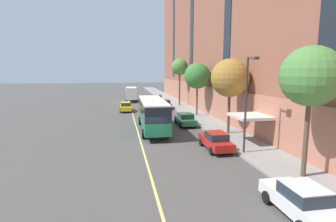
{
  "coord_description": "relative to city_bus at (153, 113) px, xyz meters",
  "views": [
    {
      "loc": [
        -2.67,
        -23.12,
        6.65
      ],
      "look_at": [
        3.0,
        8.05,
        1.8
      ],
      "focal_mm": 28.0,
      "sensor_mm": 36.0,
      "label": 1
    }
  ],
  "objects": [
    {
      "name": "ground_plane",
      "position": [
        -0.79,
        -5.37,
        -2.05
      ],
      "size": [
        260.0,
        260.0,
        0.0
      ],
      "primitive_type": "plane",
      "color": "#4C4947"
    },
    {
      "name": "sidewalk",
      "position": [
        7.66,
        -2.37,
        -1.97
      ],
      "size": [
        4.06,
        160.0,
        0.15
      ],
      "primitive_type": "cube",
      "color": "gray",
      "rests_on": "ground"
    },
    {
      "name": "city_bus",
      "position": [
        0.0,
        0.0,
        0.0
      ],
      "size": [
        2.98,
        10.9,
        3.52
      ],
      "color": "#1E704C",
      "rests_on": "ground"
    },
    {
      "name": "parked_car_navy_0",
      "position": [
        4.3,
        17.3,
        -1.26
      ],
      "size": [
        2.06,
        4.81,
        1.56
      ],
      "color": "navy",
      "rests_on": "ground"
    },
    {
      "name": "parked_car_green_1",
      "position": [
        4.38,
        27.16,
        -1.27
      ],
      "size": [
        2.07,
        4.32,
        1.56
      ],
      "color": "#23603D",
      "rests_on": "ground"
    },
    {
      "name": "parked_car_red_3",
      "position": [
        4.4,
        -7.99,
        -1.27
      ],
      "size": [
        1.92,
        4.33,
        1.56
      ],
      "color": "#B21E19",
      "rests_on": "ground"
    },
    {
      "name": "parked_car_green_4",
      "position": [
        4.29,
        2.2,
        -1.27
      ],
      "size": [
        2.01,
        4.57,
        1.56
      ],
      "color": "#23603D",
      "rests_on": "ground"
    },
    {
      "name": "parked_car_white_5",
      "position": [
        4.58,
        -18.57,
        -1.27
      ],
      "size": [
        2.07,
        4.34,
        1.56
      ],
      "color": "silver",
      "rests_on": "ground"
    },
    {
      "name": "box_truck",
      "position": [
        -1.14,
        29.29,
        -0.26
      ],
      "size": [
        2.56,
        7.61,
        3.16
      ],
      "color": "silver",
      "rests_on": "ground"
    },
    {
      "name": "taxi_cab",
      "position": [
        -2.67,
        15.16,
        -1.26
      ],
      "size": [
        1.98,
        4.69,
        1.56
      ],
      "color": "yellow",
      "rests_on": "ground"
    },
    {
      "name": "street_tree_near_corner",
      "position": [
        7.67,
        -14.66,
        4.26
      ],
      "size": [
        3.6,
        3.6,
        8.0
      ],
      "color": "brown",
      "rests_on": "sidewalk"
    },
    {
      "name": "street_tree_mid_block",
      "position": [
        7.67,
        -2.97,
        3.88
      ],
      "size": [
        3.95,
        3.95,
        7.77
      ],
      "color": "brown",
      "rests_on": "sidewalk"
    },
    {
      "name": "street_tree_far_uptown",
      "position": [
        7.67,
        8.71,
        3.9
      ],
      "size": [
        3.81,
        3.81,
        7.72
      ],
      "color": "brown",
      "rests_on": "sidewalk"
    },
    {
      "name": "street_tree_far_downtown",
      "position": [
        7.67,
        20.39,
        5.29
      ],
      "size": [
        3.13,
        3.13,
        8.83
      ],
      "color": "brown",
      "rests_on": "sidewalk"
    },
    {
      "name": "street_lamp",
      "position": [
        6.23,
        -9.71,
        2.68
      ],
      "size": [
        0.36,
        1.48,
        7.57
      ],
      "color": "#2D2D30",
      "rests_on": "sidewalk"
    },
    {
      "name": "fire_hydrant",
      "position": [
        6.13,
        -3.59,
        -1.56
      ],
      "size": [
        0.42,
        0.24,
        0.72
      ],
      "color": "red",
      "rests_on": "sidewalk"
    },
    {
      "name": "lane_centerline",
      "position": [
        -1.7,
        -2.37,
        -2.05
      ],
      "size": [
        0.16,
        140.0,
        0.01
      ],
      "primitive_type": "cube",
      "color": "#E0D66B",
      "rests_on": "ground"
    }
  ]
}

